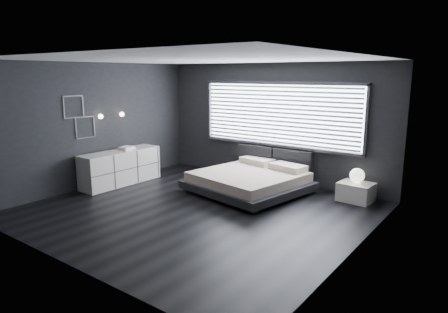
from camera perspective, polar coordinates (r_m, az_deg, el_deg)
The scene contains 12 objects.
room at distance 7.35m, azimuth -3.96°, elevation 2.73°, with size 6.04×6.00×2.80m.
window at distance 9.42m, azimuth 7.74°, elevation 5.93°, with size 4.14×0.09×1.52m.
headboard at distance 9.56m, azimuth 7.10°, elevation -0.28°, with size 1.96×0.16×0.52m.
sconce_near at distance 9.47m, azimuth -17.22°, elevation 5.49°, with size 0.18×0.11×0.11m.
sconce_far at distance 9.84m, azimuth -14.40°, elevation 5.86°, with size 0.18×0.11×0.11m.
wall_art_upper at distance 9.19m, azimuth -20.68°, elevation 6.65°, with size 0.01×0.48×0.48m.
wall_art_lower at distance 9.37m, azimuth -19.19°, elevation 3.94°, with size 0.01×0.48×0.48m.
bed at distance 8.75m, azimuth 3.69°, elevation -3.37°, with size 2.56×2.48×0.58m.
nightstand at distance 8.58m, azimuth 18.33°, elevation -4.82°, with size 0.65×0.54×0.38m, color silver.
orb_lamp at distance 8.54m, azimuth 18.48°, elevation -2.58°, with size 0.29×0.29×0.29m, color white.
dresser at distance 9.66m, azimuth -14.52°, elevation -1.50°, with size 0.59×1.99×0.79m.
book_stack at distance 9.70m, azimuth -13.77°, elevation 1.18°, with size 0.31×0.39×0.07m.
Camera 1 is at (4.73, -5.51, 2.56)m, focal length 32.00 mm.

